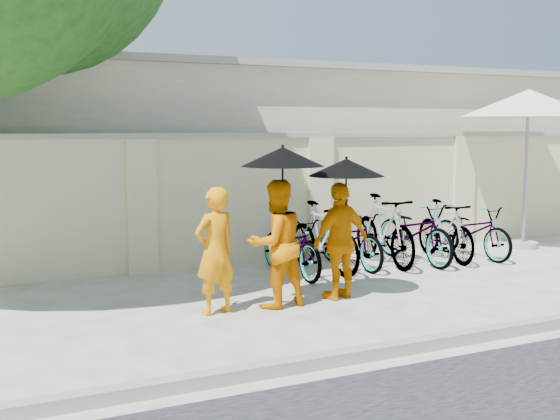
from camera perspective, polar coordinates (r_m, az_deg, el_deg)
name	(u,v)px	position (r m, az deg, el deg)	size (l,w,h in m)	color
ground	(295,315)	(8.25, 1.22, -8.51)	(80.00, 80.00, 0.00)	silver
kerb	(376,352)	(6.82, 7.80, -11.35)	(40.00, 0.16, 0.12)	gray
compound_wall	(261,200)	(11.34, -1.55, 0.84)	(20.00, 0.30, 2.00)	beige
building_behind	(232,153)	(15.18, -3.96, 4.61)	(14.00, 6.00, 3.20)	beige
monk_left	(215,251)	(8.18, -5.30, -3.32)	(0.54, 0.36, 1.49)	orange
monk_center	(276,244)	(8.45, -0.33, -2.76)	(0.75, 0.59, 1.55)	orange
parasol_center	(283,157)	(8.29, 0.21, 4.35)	(0.99, 0.99, 1.06)	black
monk_right	(341,241)	(8.88, 4.97, -2.52)	(0.87, 0.36, 1.49)	orange
parasol_right	(346,167)	(8.72, 5.41, 3.47)	(0.95, 0.95, 0.94)	black
patio_umbrella	(528,105)	(13.23, 19.54, 8.05)	(2.96, 2.96, 2.83)	gray
bike_0	(292,246)	(10.24, 0.97, -2.93)	(0.59, 1.70, 0.89)	#90909B
bike_1	(323,237)	(10.54, 3.55, -2.22)	(0.50, 1.75, 1.05)	#90909B
bike_2	(351,239)	(10.94, 5.78, -2.35)	(0.59, 1.69, 0.89)	#90909B
bike_3	(384,230)	(11.15, 8.47, -1.63)	(0.52, 1.85, 1.11)	#90909B
bike_4	(415,232)	(11.45, 10.91, -1.77)	(0.66, 1.88, 0.99)	#90909B
bike_5	(445,231)	(11.74, 13.27, -1.63)	(0.46, 1.64, 0.98)	#90909B
bike_6	(472,231)	(12.10, 15.34, -1.66)	(0.59, 1.70, 0.89)	#90909B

